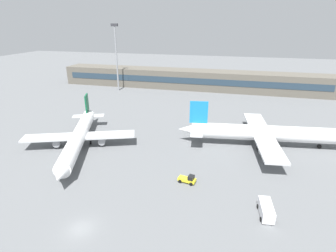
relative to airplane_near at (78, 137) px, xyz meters
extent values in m
plane|color=slate|center=(16.21, 13.79, -3.11)|extent=(400.00, 400.00, 0.00)
cube|color=#5B564C|center=(16.21, 74.02, 1.39)|extent=(129.57, 12.00, 9.00)
cube|color=#263847|center=(16.21, 67.97, 1.84)|extent=(123.09, 0.16, 2.80)
cylinder|color=white|center=(-0.09, 0.25, 0.04)|extent=(15.69, 33.29, 3.62)
cone|color=white|center=(6.65, -17.27, 0.04)|extent=(4.64, 4.95, 3.44)
cone|color=white|center=(-6.77, 17.59, 0.04)|extent=(3.66, 4.29, 2.53)
cube|color=#0C5933|center=(-5.74, 14.91, 4.46)|extent=(1.82, 4.03, 5.24)
cube|color=silver|center=(-5.84, 15.17, 0.23)|extent=(9.84, 5.91, 0.23)
cube|color=silver|center=(-0.44, 1.13, -0.25)|extent=(28.30, 14.52, 0.48)
cylinder|color=gray|center=(-5.77, -0.92, -1.59)|extent=(2.87, 3.53, 1.90)
cylinder|color=gray|center=(4.89, 3.19, -1.59)|extent=(2.87, 3.53, 1.90)
cylinder|color=black|center=(4.21, -10.95, -2.63)|extent=(0.70, 1.03, 0.95)
cylinder|color=black|center=(-3.09, 1.13, -2.63)|extent=(0.70, 1.03, 0.95)
cylinder|color=black|center=(1.53, 2.91, -2.63)|extent=(0.70, 1.03, 0.95)
cylinder|color=white|center=(46.91, 13.82, 0.47)|extent=(39.18, 9.14, 4.11)
cone|color=white|center=(25.96, 11.07, 0.47)|extent=(4.45, 3.39, 2.88)
cube|color=#197FBF|center=(29.20, 11.50, 5.50)|extent=(4.77, 1.01, 5.95)
cube|color=silver|center=(28.88, 11.45, 0.68)|extent=(4.41, 11.13, 0.26)
cube|color=silver|center=(45.84, 13.68, 0.14)|extent=(9.37, 32.88, 0.54)
cylinder|color=gray|center=(46.68, 7.24, -1.38)|extent=(3.72, 2.60, 2.17)
cylinder|color=gray|center=(44.99, 20.12, -1.38)|extent=(3.72, 2.60, 2.17)
cylinder|color=black|center=(60.44, 15.59, -2.56)|extent=(1.13, 0.57, 1.08)
cylinder|color=black|center=(45.13, 10.75, -2.56)|extent=(1.13, 0.57, 1.08)
cylinder|color=black|center=(44.40, 16.33, -2.56)|extent=(1.13, 0.57, 1.08)
cube|color=yellow|center=(30.10, -8.79, -2.46)|extent=(3.81, 2.12, 0.60)
cube|color=black|center=(30.98, -8.95, -1.81)|extent=(1.33, 1.57, 0.90)
cylinder|color=black|center=(31.14, -9.77, -2.76)|extent=(0.73, 0.37, 0.70)
cylinder|color=black|center=(31.42, -8.24, -2.76)|extent=(0.73, 0.37, 0.70)
cylinder|color=black|center=(28.78, -9.35, -2.76)|extent=(0.73, 0.37, 0.70)
cylinder|color=black|center=(29.05, -7.81, -2.76)|extent=(0.73, 0.37, 0.70)
cube|color=white|center=(44.98, -15.33, -1.98)|extent=(2.51, 5.37, 1.90)
cube|color=#1E2633|center=(44.78, -13.34, -1.48)|extent=(1.91, 0.35, 0.70)
cylinder|color=black|center=(45.82, -13.53, -2.73)|extent=(0.35, 0.78, 0.76)
cylinder|color=black|center=(43.79, -13.74, -2.73)|extent=(0.35, 0.78, 0.76)
cylinder|color=black|center=(46.16, -16.92, -2.73)|extent=(0.35, 0.78, 0.76)
cylinder|color=black|center=(44.13, -17.12, -2.73)|extent=(0.35, 0.78, 0.76)
cylinder|color=gray|center=(-16.66, 61.45, 11.34)|extent=(0.70, 0.70, 28.90)
cube|color=#333338|center=(-16.66, 61.45, 26.39)|extent=(3.20, 0.80, 1.20)
camera|label=1|loc=(38.29, -55.77, 27.72)|focal=28.87mm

